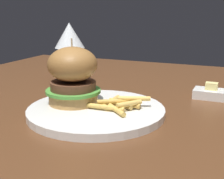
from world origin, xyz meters
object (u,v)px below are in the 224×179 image
at_px(main_plate, 96,111).
at_px(wine_glass, 69,38).
at_px(butter_dish, 211,93).
at_px(burger_sandwich, 73,75).

xyz_separation_m(main_plate, wine_glass, (-0.19, 0.23, 0.11)).
xyz_separation_m(main_plate, butter_dish, (0.19, 0.20, 0.00)).
bearing_deg(butter_dish, burger_sandwich, -141.61).
xyz_separation_m(main_plate, burger_sandwich, (-0.05, 0.01, 0.06)).
xyz_separation_m(burger_sandwich, butter_dish, (0.24, 0.19, -0.06)).
height_order(wine_glass, butter_dish, wine_glass).
bearing_deg(wine_glass, burger_sandwich, -58.25).
relative_size(wine_glass, butter_dish, 2.11).
xyz_separation_m(burger_sandwich, wine_glass, (-0.14, 0.22, 0.05)).
height_order(main_plate, burger_sandwich, burger_sandwich).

